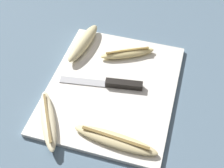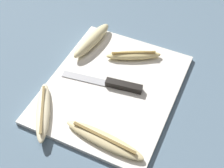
% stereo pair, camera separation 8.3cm
% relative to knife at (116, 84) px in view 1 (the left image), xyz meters
% --- Properties ---
extents(ground_plane, '(4.00, 4.00, 0.00)m').
position_rel_knife_xyz_m(ground_plane, '(-0.01, 0.01, -0.02)').
color(ground_plane, slate).
extents(cutting_board, '(0.40, 0.33, 0.01)m').
position_rel_knife_xyz_m(cutting_board, '(-0.01, 0.01, -0.01)').
color(cutting_board, white).
rests_on(cutting_board, ground_plane).
extents(knife, '(0.05, 0.23, 0.02)m').
position_rel_knife_xyz_m(knife, '(0.00, 0.00, 0.00)').
color(knife, black).
rests_on(knife, cutting_board).
extents(banana_golden_short, '(0.10, 0.16, 0.02)m').
position_rel_knife_xyz_m(banana_golden_short, '(0.12, -0.00, 0.00)').
color(banana_golden_short, '#EDD689').
rests_on(banana_golden_short, cutting_board).
extents(banana_ripe_center, '(0.05, 0.21, 0.02)m').
position_rel_knife_xyz_m(banana_ripe_center, '(-0.17, -0.04, 0.00)').
color(banana_ripe_center, beige).
rests_on(banana_ripe_center, cutting_board).
extents(banana_bright_far, '(0.17, 0.12, 0.02)m').
position_rel_knife_xyz_m(banana_bright_far, '(-0.16, 0.13, 0.00)').
color(banana_bright_far, beige).
rests_on(banana_bright_far, cutting_board).
extents(banana_soft_right, '(0.18, 0.06, 0.03)m').
position_rel_knife_xyz_m(banana_soft_right, '(0.12, 0.13, 0.01)').
color(banana_soft_right, beige).
rests_on(banana_soft_right, cutting_board).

